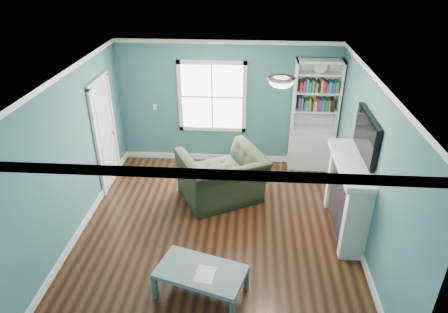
{
  "coord_description": "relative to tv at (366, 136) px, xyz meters",
  "views": [
    {
      "loc": [
        0.49,
        -5.24,
        4.2
      ],
      "look_at": [
        0.09,
        0.4,
        1.19
      ],
      "focal_mm": 32.0,
      "sensor_mm": 36.0,
      "label": 1
    }
  ],
  "objects": [
    {
      "name": "tv",
      "position": [
        0.0,
        0.0,
        0.0
      ],
      "size": [
        0.06,
        1.1,
        0.65
      ],
      "primitive_type": "cube",
      "color": "black",
      "rests_on": "fireplace"
    },
    {
      "name": "room_walls",
      "position": [
        -2.2,
        -0.2,
        -0.14
      ],
      "size": [
        5.0,
        5.0,
        5.0
      ],
      "color": "#376E70",
      "rests_on": "ground"
    },
    {
      "name": "bookshelf",
      "position": [
        -0.43,
        2.1,
        -0.8
      ],
      "size": [
        0.9,
        0.35,
        2.31
      ],
      "color": "silver",
      "rests_on": "ground"
    },
    {
      "name": "paper_sheet",
      "position": [
        -2.23,
        -1.62,
        -1.3
      ],
      "size": [
        0.29,
        0.35,
        0.0
      ],
      "primitive_type": "cube",
      "rotation": [
        0.0,
        0.0,
        -0.14
      ],
      "color": "white",
      "rests_on": "coffee_table"
    },
    {
      "name": "recliner",
      "position": [
        -2.19,
        0.78,
        -1.11
      ],
      "size": [
        1.67,
        1.47,
        1.23
      ],
      "primitive_type": "imported",
      "rotation": [
        0.0,
        0.0,
        -2.66
      ],
      "color": "black",
      "rests_on": "ground"
    },
    {
      "name": "fireplace",
      "position": [
        -0.12,
        0.0,
        -1.09
      ],
      "size": [
        0.44,
        1.58,
        1.3
      ],
      "color": "black",
      "rests_on": "ground"
    },
    {
      "name": "coffee_table",
      "position": [
        -2.29,
        -1.55,
        -1.36
      ],
      "size": [
        1.28,
        0.93,
        0.42
      ],
      "rotation": [
        0.0,
        0.0,
        -0.29
      ],
      "color": "#4D525D",
      "rests_on": "ground"
    },
    {
      "name": "light_switch",
      "position": [
        -3.7,
        2.28,
        -0.52
      ],
      "size": [
        0.08,
        0.01,
        0.12
      ],
      "primitive_type": "cube",
      "color": "white",
      "rests_on": "room_walls"
    },
    {
      "name": "window",
      "position": [
        -2.5,
        2.29,
        -0.27
      ],
      "size": [
        1.4,
        0.06,
        1.5
      ],
      "color": "white",
      "rests_on": "room_walls"
    },
    {
      "name": "door",
      "position": [
        -4.42,
        1.2,
        -0.65
      ],
      "size": [
        0.12,
        0.98,
        2.17
      ],
      "color": "silver",
      "rests_on": "ground"
    },
    {
      "name": "floor",
      "position": [
        -2.2,
        -0.2,
        -1.72
      ],
      "size": [
        5.0,
        5.0,
        0.0
      ],
      "primitive_type": "plane",
      "color": "black",
      "rests_on": "ground"
    },
    {
      "name": "ceiling_fixture",
      "position": [
        -1.3,
        -0.1,
        0.82
      ],
      "size": [
        0.38,
        0.38,
        0.15
      ],
      "color": "white",
      "rests_on": "room_walls"
    },
    {
      "name": "trim",
      "position": [
        -2.2,
        -0.2,
        -0.49
      ],
      "size": [
        4.5,
        5.0,
        2.6
      ],
      "color": "white",
      "rests_on": "ground"
    }
  ]
}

